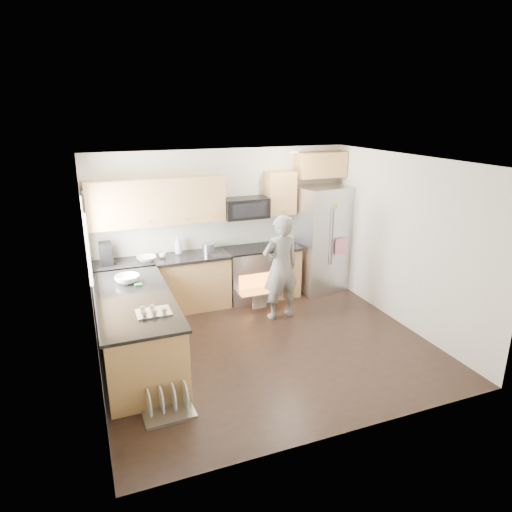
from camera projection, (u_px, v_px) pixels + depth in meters
name	position (u px, v px, depth m)	size (l,w,h in m)	color
ground	(267.00, 346.00, 6.51)	(4.50, 4.50, 0.00)	black
room_shell	(264.00, 232.00, 6.00)	(4.54, 4.04, 2.62)	beige
back_cabinet_run	(194.00, 252.00, 7.56)	(4.45, 0.64, 2.50)	tan
peninsula	(137.00, 329.00, 5.99)	(0.96, 2.36, 1.03)	tan
stove_range	(248.00, 262.00, 7.92)	(0.76, 0.97, 1.79)	#B7B7BC
refrigerator	(321.00, 239.00, 8.33)	(1.05, 0.88, 1.92)	#B7B7BC
person	(281.00, 267.00, 7.16)	(0.62, 0.41, 1.69)	gray
dish_rack	(168.00, 406.00, 5.04)	(0.57, 0.46, 0.35)	#B7B7BC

